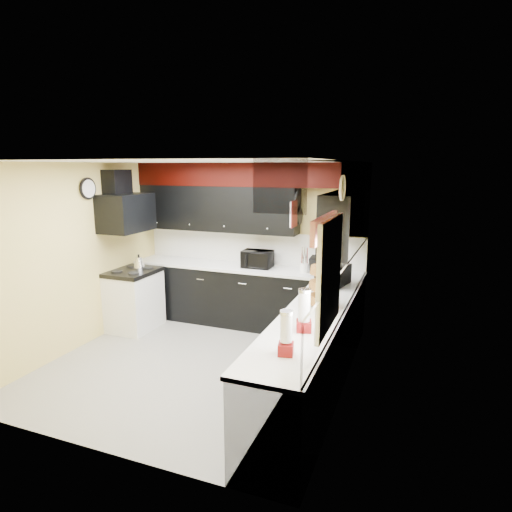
{
  "coord_description": "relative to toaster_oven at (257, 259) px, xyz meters",
  "views": [
    {
      "loc": [
        2.46,
        -4.41,
        2.45
      ],
      "look_at": [
        0.54,
        0.61,
        1.32
      ],
      "focal_mm": 30.0,
      "sensor_mm": 36.0,
      "label": 1
    }
  ],
  "objects": [
    {
      "name": "hood",
      "position": [
        -1.76,
        -0.76,
        0.71
      ],
      "size": [
        0.5,
        0.78,
        0.55
      ],
      "primitive_type": "cube",
      "color": "black",
      "rests_on": "wall_left"
    },
    {
      "name": "pan_mid",
      "position": [
        0.61,
        -0.09,
        0.68
      ],
      "size": [
        0.03,
        0.28,
        0.46
      ],
      "primitive_type": null,
      "color": "black",
      "rests_on": "upper_back"
    },
    {
      "name": "cab_back",
      "position": [
        -0.21,
        -0.01,
        -0.62
      ],
      "size": [
        3.6,
        0.6,
        0.9
      ],
      "primitive_type": "cube",
      "color": "black",
      "rests_on": "ground"
    },
    {
      "name": "stove",
      "position": [
        -1.71,
        -0.76,
        -0.64
      ],
      "size": [
        0.6,
        0.75,
        0.86
      ],
      "primitive_type": "cube",
      "color": "white",
      "rests_on": "ground"
    },
    {
      "name": "wall_left",
      "position": [
        -2.01,
        -1.51,
        0.18
      ],
      "size": [
        0.06,
        3.6,
        2.5
      ],
      "primitive_type": "cube",
      "color": "#E0C666",
      "rests_on": "ground"
    },
    {
      "name": "knife_block",
      "position": [
        0.89,
        0.0,
        -0.01
      ],
      "size": [
        0.12,
        0.16,
        0.24
      ],
      "primitive_type": "cube",
      "rotation": [
        0.0,
        0.0,
        -0.11
      ],
      "color": "black",
      "rests_on": "counter_back"
    },
    {
      "name": "dispenser_b",
      "position": [
        1.31,
        -2.79,
        0.04
      ],
      "size": [
        0.15,
        0.15,
        0.34
      ],
      "primitive_type": null,
      "rotation": [
        0.0,
        0.0,
        0.19
      ],
      "color": "maroon",
      "rests_on": "counter_right"
    },
    {
      "name": "counter_right",
      "position": [
        1.29,
        -1.81,
        -0.15
      ],
      "size": [
        0.64,
        3.02,
        0.04
      ],
      "primitive_type": "cube",
      "color": "white",
      "rests_on": "cab_right"
    },
    {
      "name": "wall_back",
      "position": [
        -0.21,
        0.29,
        0.18
      ],
      "size": [
        3.6,
        0.06,
        2.5
      ],
      "primitive_type": "cube",
      "color": "#E0C666",
      "rests_on": "ground"
    },
    {
      "name": "kettle",
      "position": [
        -1.73,
        -0.57,
        -0.07
      ],
      "size": [
        0.23,
        0.23,
        0.16
      ],
      "primitive_type": null,
      "rotation": [
        0.0,
        0.0,
        -0.42
      ],
      "color": "silver",
      "rests_on": "cooktop"
    },
    {
      "name": "cut_board",
      "position": [
        0.62,
        -0.21,
        0.73
      ],
      "size": [
        0.03,
        0.26,
        0.35
      ],
      "primitive_type": "cube",
      "color": "white",
      "rests_on": "upper_back"
    },
    {
      "name": "microwave",
      "position": [
        1.27,
        -0.57,
        0.0
      ],
      "size": [
        0.41,
        0.53,
        0.26
      ],
      "primitive_type": "imported",
      "rotation": [
        0.0,
        0.0,
        1.34
      ],
      "color": "black",
      "rests_on": "counter_right"
    },
    {
      "name": "upper_right",
      "position": [
        1.41,
        -0.61,
        0.73
      ],
      "size": [
        0.35,
        1.8,
        0.7
      ],
      "primitive_type": "cube",
      "color": "black",
      "rests_on": "wall_right"
    },
    {
      "name": "clock",
      "position": [
        -1.98,
        -1.26,
        1.08
      ],
      "size": [
        0.03,
        0.3,
        0.3
      ],
      "primitive_type": null,
      "color": "black",
      "rests_on": "wall_left"
    },
    {
      "name": "soffit_right",
      "position": [
        1.41,
        -1.69,
        1.26
      ],
      "size": [
        0.36,
        3.24,
        0.35
      ],
      "primitive_type": "cube",
      "color": "black",
      "rests_on": "wall_right"
    },
    {
      "name": "toaster_oven",
      "position": [
        0.0,
        0.0,
        0.0
      ],
      "size": [
        0.45,
        0.38,
        0.26
      ],
      "primitive_type": "imported",
      "rotation": [
        0.0,
        0.0,
        0.02
      ],
      "color": "black",
      "rests_on": "counter_back"
    },
    {
      "name": "cab_right",
      "position": [
        1.29,
        -1.81,
        -0.62
      ],
      "size": [
        0.6,
        3.0,
        0.9
      ],
      "primitive_type": "cube",
      "color": "black",
      "rests_on": "ground"
    },
    {
      "name": "valance",
      "position": [
        1.52,
        -2.41,
        0.88
      ],
      "size": [
        0.04,
        0.88,
        0.2
      ],
      "primitive_type": "cube",
      "color": "red",
      "rests_on": "wall_right"
    },
    {
      "name": "baskets",
      "position": [
        1.31,
        -1.46,
        0.11
      ],
      "size": [
        0.27,
        0.27,
        0.5
      ],
      "primitive_type": null,
      "color": "brown",
      "rests_on": "upper_right"
    },
    {
      "name": "ceiling",
      "position": [
        -0.21,
        -1.51,
        1.43
      ],
      "size": [
        3.6,
        3.6,
        0.06
      ],
      "primitive_type": "cube",
      "color": "white",
      "rests_on": "wall_back"
    },
    {
      "name": "pan_top",
      "position": [
        0.61,
        0.04,
        0.93
      ],
      "size": [
        0.03,
        0.22,
        0.4
      ],
      "primitive_type": null,
      "color": "black",
      "rests_on": "upper_back"
    },
    {
      "name": "soffit_back",
      "position": [
        -0.21,
        0.11,
        1.26
      ],
      "size": [
        3.6,
        0.36,
        0.35
      ],
      "primitive_type": "cube",
      "color": "black",
      "rests_on": "wall_back"
    },
    {
      "name": "cooktop",
      "position": [
        -1.71,
        -0.76,
        -0.18
      ],
      "size": [
        0.62,
        0.77,
        0.06
      ],
      "primitive_type": "cube",
      "color": "black",
      "rests_on": "stove"
    },
    {
      "name": "hood_duct",
      "position": [
        -1.89,
        -0.76,
        1.13
      ],
      "size": [
        0.24,
        0.4,
        0.4
      ],
      "primitive_type": "cube",
      "color": "black",
      "rests_on": "wall_left"
    },
    {
      "name": "wall_right",
      "position": [
        1.59,
        -1.51,
        0.18
      ],
      "size": [
        0.06,
        3.6,
        2.5
      ],
      "primitive_type": "cube",
      "color": "#E0C666",
      "rests_on": "ground"
    },
    {
      "name": "pan_low",
      "position": [
        0.61,
        0.17,
        0.65
      ],
      "size": [
        0.03,
        0.24,
        0.42
      ],
      "primitive_type": null,
      "color": "black",
      "rests_on": "upper_back"
    },
    {
      "name": "counter_back",
      "position": [
        -0.21,
        -0.01,
        -0.15
      ],
      "size": [
        3.62,
        0.64,
        0.04
      ],
      "primitive_type": "cube",
      "color": "white",
      "rests_on": "cab_back"
    },
    {
      "name": "dispenser_a",
      "position": [
        1.32,
        -2.24,
        0.06
      ],
      "size": [
        0.17,
        0.17,
        0.38
      ],
      "primitive_type": null,
      "rotation": [
        0.0,
        0.0,
        0.29
      ],
      "color": "#620010",
      "rests_on": "counter_right"
    },
    {
      "name": "window",
      "position": [
        1.57,
        -2.41,
        0.48
      ],
      "size": [
        0.03,
        0.86,
        0.96
      ],
      "primitive_type": null,
      "color": "white",
      "rests_on": "wall_right"
    },
    {
      "name": "utensil_crock",
      "position": [
        0.75,
        -0.06,
        -0.06
      ],
      "size": [
        0.17,
        0.17,
        0.14
      ],
      "primitive_type": "cylinder",
      "rotation": [
        0.0,
        0.0,
        0.38
      ],
      "color": "white",
      "rests_on": "counter_back"
    },
    {
      "name": "ground",
      "position": [
        -0.21,
        -1.51,
        -1.07
      ],
      "size": [
        3.6,
        3.6,
        0.0
      ],
      "primitive_type": "plane",
      "color": "gray",
      "rests_on": "ground"
    },
    {
      "name": "splash_back",
      "position": [
        -0.21,
        0.28,
        0.12
      ],
      "size": [
        3.6,
        0.02,
        0.5
      ],
      "primitive_type": "cube",
      "color": "white",
      "rests_on": "counter_back"
    },
    {
      "name": "deco_plate",
      "position": [
        1.56,
        -1.86,
        1.18
      ],
      "size": [
        0.03,
        0.24,
        0.24
      ],
      "primitive_type": null,
      "color": "white",
      "rests_on": "wall_right"
    },
    {
      "name": "upper_back",
      "position": [
        -0.71,
        0.12,
        0.73
      ],
      "size": [
        2.6,
        0.35,
        0.7
      ],
      "primitive_type": "cube",
      "color": "black",
      "rests_on": "wall_back"
    },
    {
      "name": "splash_right",
      "position": [
        1.58,
        -1.51,
        0.12
      ],
      "size": [
        0.02,
        3.6,
        0.5
      ],
      "primitive_type": "cube",
      "color": "white",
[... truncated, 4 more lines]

